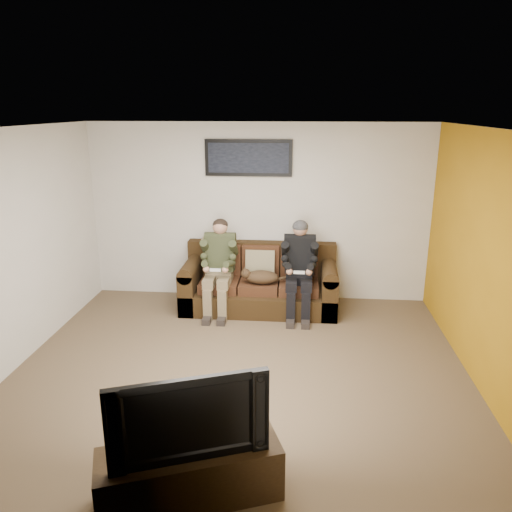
# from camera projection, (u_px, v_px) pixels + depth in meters

# --- Properties ---
(floor) EXTENTS (5.00, 5.00, 0.00)m
(floor) POSITION_uv_depth(u_px,v_px,m) (241.00, 368.00, 5.57)
(floor) COLOR brown
(floor) RESTS_ON ground
(ceiling) EXTENTS (5.00, 5.00, 0.00)m
(ceiling) POSITION_uv_depth(u_px,v_px,m) (239.00, 128.00, 4.82)
(ceiling) COLOR silver
(ceiling) RESTS_ON ground
(wall_back) EXTENTS (5.00, 0.00, 5.00)m
(wall_back) POSITION_uv_depth(u_px,v_px,m) (258.00, 213.00, 7.34)
(wall_back) COLOR beige
(wall_back) RESTS_ON ground
(wall_front) EXTENTS (5.00, 0.00, 5.00)m
(wall_front) POSITION_uv_depth(u_px,v_px,m) (196.00, 363.00, 3.05)
(wall_front) COLOR beige
(wall_front) RESTS_ON ground
(wall_left) EXTENTS (0.00, 4.50, 4.50)m
(wall_left) POSITION_uv_depth(u_px,v_px,m) (12.00, 251.00, 5.41)
(wall_left) COLOR beige
(wall_left) RESTS_ON ground
(wall_right) EXTENTS (0.00, 4.50, 4.50)m
(wall_right) POSITION_uv_depth(u_px,v_px,m) (488.00, 263.00, 4.98)
(wall_right) COLOR beige
(wall_right) RESTS_ON ground
(accent_wall_right) EXTENTS (0.00, 4.50, 4.50)m
(accent_wall_right) POSITION_uv_depth(u_px,v_px,m) (487.00, 263.00, 4.98)
(accent_wall_right) COLOR #AC7811
(accent_wall_right) RESTS_ON ground
(sofa) EXTENTS (2.18, 0.94, 0.89)m
(sofa) POSITION_uv_depth(u_px,v_px,m) (260.00, 284.00, 7.21)
(sofa) COLOR black
(sofa) RESTS_ON ground
(throw_pillow) EXTENTS (0.42, 0.20, 0.41)m
(throw_pillow) POSITION_uv_depth(u_px,v_px,m) (260.00, 264.00, 7.17)
(throw_pillow) COLOR #857A57
(throw_pillow) RESTS_ON sofa
(throw_blanket) EXTENTS (0.45, 0.22, 0.08)m
(throw_blanket) POSITION_uv_depth(u_px,v_px,m) (217.00, 241.00, 7.37)
(throw_blanket) COLOR tan
(throw_blanket) RESTS_ON sofa
(person_left) EXTENTS (0.51, 0.87, 1.29)m
(person_left) POSITION_uv_depth(u_px,v_px,m) (219.00, 261.00, 6.97)
(person_left) COLOR #78674B
(person_left) RESTS_ON sofa
(person_right) EXTENTS (0.51, 0.86, 1.30)m
(person_right) POSITION_uv_depth(u_px,v_px,m) (299.00, 263.00, 6.88)
(person_right) COLOR black
(person_right) RESTS_ON sofa
(cat) EXTENTS (0.66, 0.26, 0.24)m
(cat) POSITION_uv_depth(u_px,v_px,m) (260.00, 277.00, 6.91)
(cat) COLOR #4C341D
(cat) RESTS_ON sofa
(framed_poster) EXTENTS (1.25, 0.05, 0.52)m
(framed_poster) POSITION_uv_depth(u_px,v_px,m) (248.00, 158.00, 7.09)
(framed_poster) COLOR black
(framed_poster) RESTS_ON wall_back
(tv_stand) EXTENTS (1.40, 0.87, 0.42)m
(tv_stand) POSITION_uv_depth(u_px,v_px,m) (190.00, 474.00, 3.66)
(tv_stand) COLOR #312110
(tv_stand) RESTS_ON ground
(television) EXTENTS (1.10, 0.53, 0.65)m
(television) POSITION_uv_depth(u_px,v_px,m) (187.00, 412.00, 3.51)
(television) COLOR black
(television) RESTS_ON tv_stand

